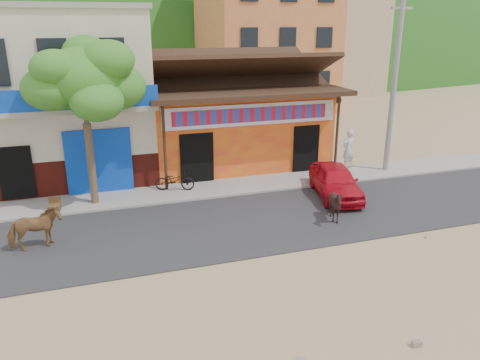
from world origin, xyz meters
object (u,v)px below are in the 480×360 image
at_px(tree, 87,123).
at_px(cow_tan, 35,229).
at_px(cafe_chair_right, 53,200).
at_px(cow_dark, 336,205).
at_px(red_car, 335,181).
at_px(utility_pole, 394,81).
at_px(pedestrian, 348,149).
at_px(scooter, 175,180).

height_order(tree, cow_tan, tree).
bearing_deg(cafe_chair_right, cow_tan, -88.69).
bearing_deg(tree, cow_dark, -28.06).
height_order(tree, red_car, tree).
xyz_separation_m(utility_pole, red_car, (-3.82, -2.19, -3.45)).
distance_m(cow_dark, cafe_chair_right, 9.89).
height_order(tree, utility_pole, utility_pole).
relative_size(cow_tan, red_car, 0.41).
bearing_deg(cafe_chair_right, pedestrian, 15.31).
height_order(utility_pole, pedestrian, utility_pole).
relative_size(utility_pole, cow_dark, 6.82).
height_order(tree, cafe_chair_right, tree).
height_order(cow_dark, cafe_chair_right, cow_dark).
xyz_separation_m(tree, cafe_chair_right, (-1.40, -0.50, -2.55)).
distance_m(tree, cafe_chair_right, 2.95).
bearing_deg(tree, pedestrian, 4.59).
distance_m(cow_tan, scooter, 6.08).
distance_m(utility_pole, cow_dark, 7.50).
bearing_deg(red_car, pedestrian, 65.21).
xyz_separation_m(tree, cow_dark, (7.79, -4.15, -2.49)).
xyz_separation_m(cow_tan, pedestrian, (12.98, 4.13, 0.34)).
bearing_deg(utility_pole, cafe_chair_right, -177.18).
relative_size(scooter, cafe_chair_right, 1.73).
distance_m(tree, pedestrian, 11.44).
bearing_deg(red_car, cow_dark, -105.87).
bearing_deg(utility_pole, red_car, -150.20).
bearing_deg(cow_dark, scooter, -163.55).
xyz_separation_m(utility_pole, scooter, (-9.70, 0.21, -3.59)).
bearing_deg(pedestrian, tree, -12.31).
xyz_separation_m(cow_dark, scooter, (-4.69, 4.57, -0.10)).
distance_m(cow_tan, cow_dark, 9.61).
bearing_deg(pedestrian, scooter, -13.46).
relative_size(tree, scooter, 3.84).
distance_m(cow_dark, pedestrian, 6.11).
xyz_separation_m(cow_dark, red_car, (1.19, 2.17, 0.04)).
distance_m(cow_tan, pedestrian, 13.62).
bearing_deg(cafe_chair_right, cow_dark, -12.70).
height_order(cow_tan, pedestrian, pedestrian).
bearing_deg(red_car, cafe_chair_right, -175.30).
xyz_separation_m(cow_tan, red_car, (10.75, 1.25, -0.02)).
bearing_deg(utility_pole, tree, -179.10).
bearing_deg(cow_dark, cafe_chair_right, -141.00).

